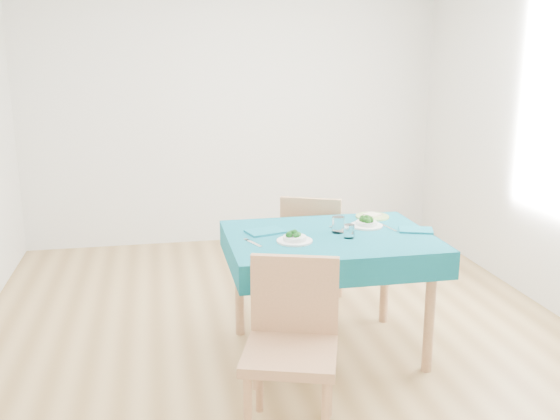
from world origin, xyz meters
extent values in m
cube|color=olive|center=(0.00, 0.00, -0.01)|extent=(4.00, 4.50, 0.02)
cube|color=silver|center=(0.00, 2.25, 1.35)|extent=(4.00, 0.02, 2.70)
cube|color=silver|center=(0.00, -2.25, 1.35)|extent=(4.00, 0.02, 2.70)
cube|color=#095263|center=(0.24, -0.30, 0.38)|extent=(1.21, 0.92, 0.76)
cube|color=#A2724C|center=(-0.18, -1.11, 0.55)|extent=(0.56, 0.59, 1.09)
cube|color=#A2724C|center=(0.35, 0.47, 0.53)|extent=(0.58, 0.60, 1.06)
cube|color=silver|center=(-0.23, -0.38, 0.76)|extent=(0.08, 0.17, 0.00)
cube|color=silver|center=(0.06, -0.42, 0.76)|extent=(0.08, 0.18, 0.00)
cube|color=silver|center=(0.32, -0.22, 0.76)|extent=(0.07, 0.16, 0.00)
cube|color=silver|center=(0.65, -0.22, 0.76)|extent=(0.04, 0.19, 0.00)
cube|color=#0D5C6E|center=(-0.13, -0.18, 0.76)|extent=(0.25, 0.21, 0.01)
cube|color=#0D5C6E|center=(0.78, -0.32, 0.76)|extent=(0.24, 0.20, 0.01)
cylinder|color=white|center=(0.31, -0.26, 0.81)|extent=(0.08, 0.08, 0.10)
cylinder|color=white|center=(0.34, -0.39, 0.80)|extent=(0.06, 0.06, 0.08)
cylinder|color=#99C560|center=(0.63, 0.04, 0.76)|extent=(0.22, 0.22, 0.01)
cube|color=beige|center=(0.63, 0.04, 0.78)|extent=(0.12, 0.12, 0.01)
camera|label=1|loc=(-0.76, -3.76, 1.80)|focal=40.00mm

